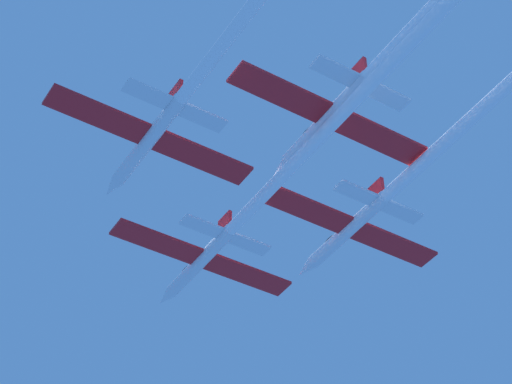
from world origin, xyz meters
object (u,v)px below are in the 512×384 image
at_px(jet_left_wing, 233,31).
at_px(jet_right_wing, 432,153).
at_px(jet_slot, 404,38).
at_px(jet_lead, 270,189).

relative_size(jet_left_wing, jet_right_wing, 1.07).
bearing_deg(jet_right_wing, jet_left_wing, -173.45).
xyz_separation_m(jet_left_wing, jet_slot, (12.27, -6.16, 0.73)).
relative_size(jet_lead, jet_right_wing, 1.01).
bearing_deg(jet_lead, jet_left_wing, -131.70).
bearing_deg(jet_lead, jet_slot, -89.61).
xyz_separation_m(jet_left_wing, jet_right_wing, (22.28, 2.56, 0.01)).
bearing_deg(jet_left_wing, jet_right_wing, 6.55).
distance_m(jet_lead, jet_right_wing, 15.02).
bearing_deg(jet_right_wing, jet_lead, 132.50).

